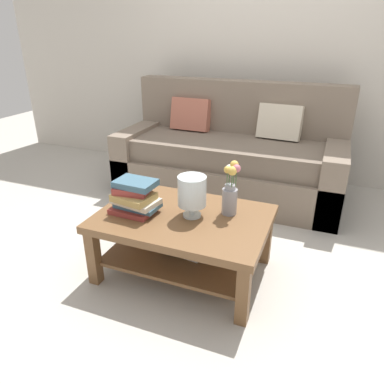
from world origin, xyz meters
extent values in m
plane|color=#B7B2A8|center=(0.00, 0.00, 0.00)|extent=(10.00, 10.00, 0.00)
cube|color=beige|center=(0.00, 1.65, 1.35)|extent=(6.40, 0.12, 2.70)
cube|color=#7A6B5B|center=(-0.12, 0.90, 0.18)|extent=(2.12, 0.90, 0.36)
cube|color=#6E6052|center=(-0.12, 0.87, 0.46)|extent=(1.88, 0.74, 0.20)
cube|color=#7A6B5B|center=(-0.12, 1.25, 0.71)|extent=(2.12, 0.20, 0.70)
cube|color=#7A6B5B|center=(-1.08, 0.90, 0.30)|extent=(0.20, 0.90, 0.60)
cube|color=#7A6B5B|center=(0.84, 0.90, 0.30)|extent=(0.20, 0.90, 0.60)
cube|color=#B26651|center=(-0.60, 1.11, 0.72)|extent=(0.41, 0.20, 0.34)
cube|color=beige|center=(0.31, 1.11, 0.72)|extent=(0.41, 0.21, 0.34)
cube|color=brown|center=(-0.02, -0.45, 0.40)|extent=(1.08, 0.75, 0.05)
cube|color=brown|center=(-0.51, -0.76, 0.19)|extent=(0.07, 0.07, 0.38)
cube|color=brown|center=(0.46, -0.76, 0.19)|extent=(0.07, 0.07, 0.38)
cube|color=brown|center=(-0.51, -0.13, 0.19)|extent=(0.07, 0.07, 0.38)
cube|color=brown|center=(0.46, -0.13, 0.19)|extent=(0.07, 0.07, 0.38)
cube|color=brown|center=(-0.02, -0.45, 0.14)|extent=(0.96, 0.63, 0.02)
cube|color=beige|center=(-0.02, -0.42, 0.17)|extent=(0.31, 0.24, 0.03)
cube|color=#3D6075|center=(-0.02, -0.44, 0.20)|extent=(0.28, 0.21, 0.04)
cube|color=#3D6075|center=(-0.02, -0.42, 0.23)|extent=(0.30, 0.23, 0.02)
cube|color=#993833|center=(-0.34, -0.52, 0.45)|extent=(0.28, 0.21, 0.03)
cube|color=#3D6075|center=(-0.32, -0.51, 0.48)|extent=(0.29, 0.18, 0.03)
cube|color=beige|center=(-0.32, -0.52, 0.51)|extent=(0.32, 0.22, 0.03)
cube|color=tan|center=(-0.32, -0.54, 0.55)|extent=(0.27, 0.23, 0.04)
cube|color=#993833|center=(-0.34, -0.51, 0.59)|extent=(0.23, 0.20, 0.04)
cube|color=#3D6075|center=(-0.32, -0.51, 0.63)|extent=(0.26, 0.19, 0.04)
cylinder|color=silver|center=(0.03, -0.43, 0.44)|extent=(0.12, 0.12, 0.02)
cylinder|color=silver|center=(0.03, -0.43, 0.48)|extent=(0.04, 0.04, 0.06)
cylinder|color=silver|center=(0.03, -0.43, 0.60)|extent=(0.18, 0.18, 0.19)
sphere|color=slate|center=(0.00, -0.43, 0.56)|extent=(0.05, 0.05, 0.05)
sphere|color=#2D333D|center=(0.06, -0.42, 0.57)|extent=(0.05, 0.05, 0.05)
cylinder|color=gray|center=(0.24, -0.31, 0.51)|extent=(0.10, 0.10, 0.17)
cylinder|color=gray|center=(0.24, -0.31, 0.61)|extent=(0.07, 0.07, 0.03)
cylinder|color=#426638|center=(0.28, -0.32, 0.68)|extent=(0.01, 0.01, 0.10)
sphere|color=#C66B7A|center=(0.28, -0.32, 0.75)|extent=(0.05, 0.05, 0.05)
cylinder|color=#426638|center=(0.25, -0.29, 0.68)|extent=(0.01, 0.01, 0.11)
sphere|color=gold|center=(0.25, -0.29, 0.76)|extent=(0.05, 0.05, 0.05)
cylinder|color=#426638|center=(0.23, -0.30, 0.67)|extent=(0.01, 0.01, 0.08)
sphere|color=silver|center=(0.23, -0.30, 0.73)|extent=(0.06, 0.06, 0.06)
cylinder|color=#426638|center=(0.22, -0.32, 0.67)|extent=(0.01, 0.01, 0.09)
sphere|color=gold|center=(0.22, -0.32, 0.73)|extent=(0.05, 0.05, 0.05)
cylinder|color=#426638|center=(0.26, -0.34, 0.67)|extent=(0.01, 0.01, 0.09)
sphere|color=gold|center=(0.26, -0.34, 0.74)|extent=(0.06, 0.06, 0.06)
camera|label=1|loc=(0.78, -2.31, 1.51)|focal=33.69mm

